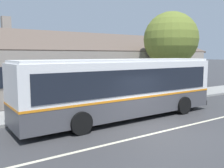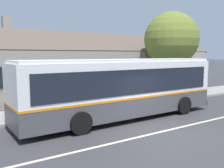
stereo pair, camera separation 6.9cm
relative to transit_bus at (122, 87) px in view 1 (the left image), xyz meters
name	(u,v)px [view 1 (the left image)]	position (x,y,z in m)	size (l,w,h in m)	color
ground_plane	(163,131)	(0.10, -2.90, -1.69)	(300.00, 300.00, 0.00)	#38383A
sidewalk_far	(95,106)	(0.10, 3.10, -1.61)	(60.00, 3.00, 0.15)	gray
lane_divider_stripe	(163,131)	(0.10, -2.90, -1.68)	(60.00, 0.16, 0.01)	beige
community_building	(81,70)	(3.00, 10.72, 0.25)	(23.45, 10.39, 6.48)	gray
transit_bus	(122,87)	(0.00, 0.00, 0.00)	(11.30, 2.87, 3.13)	#47474C
bench_down_street	(24,107)	(-4.29, 3.14, -1.11)	(1.76, 0.51, 0.94)	brown
street_tree_primary	(171,41)	(7.68, 3.79, 2.76)	(4.38, 4.38, 6.80)	#4C3828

